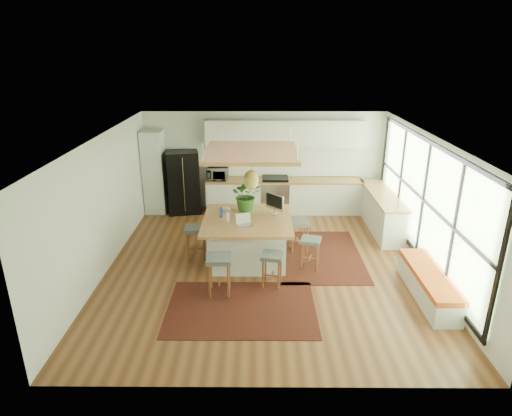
{
  "coord_description": "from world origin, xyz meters",
  "views": [
    {
      "loc": [
        -0.15,
        -8.22,
        4.34
      ],
      "look_at": [
        -0.2,
        0.5,
        1.1
      ],
      "focal_mm": 30.82,
      "sensor_mm": 36.0,
      "label": 1
    }
  ],
  "objects_px": {
    "island": "(247,239)",
    "monitor": "(275,203)",
    "stool_right_front": "(310,252)",
    "stool_near_right": "(272,269)",
    "stool_near_left": "(219,276)",
    "island_plant": "(247,198)",
    "laptop": "(245,220)",
    "stool_left_side": "(196,243)",
    "stool_right_back": "(299,236)",
    "fridge": "(183,180)",
    "microwave": "(218,173)"
  },
  "relations": [
    {
      "from": "island",
      "to": "stool_right_front",
      "type": "xyz_separation_m",
      "value": [
        1.3,
        -0.37,
        -0.11
      ]
    },
    {
      "from": "island",
      "to": "stool_near_right",
      "type": "xyz_separation_m",
      "value": [
        0.49,
        -1.11,
        -0.11
      ]
    },
    {
      "from": "microwave",
      "to": "stool_near_right",
      "type": "bearing_deg",
      "value": -68.43
    },
    {
      "from": "fridge",
      "to": "microwave",
      "type": "bearing_deg",
      "value": -9.09
    },
    {
      "from": "stool_near_left",
      "to": "microwave",
      "type": "height_order",
      "value": "microwave"
    },
    {
      "from": "island",
      "to": "island_plant",
      "type": "height_order",
      "value": "island_plant"
    },
    {
      "from": "laptop",
      "to": "island_plant",
      "type": "xyz_separation_m",
      "value": [
        0.02,
        0.85,
        0.16
      ]
    },
    {
      "from": "stool_right_back",
      "to": "laptop",
      "type": "relative_size",
      "value": 2.23
    },
    {
      "from": "island",
      "to": "stool_left_side",
      "type": "relative_size",
      "value": 2.49
    },
    {
      "from": "island",
      "to": "stool_right_back",
      "type": "xyz_separation_m",
      "value": [
        1.13,
        0.42,
        -0.11
      ]
    },
    {
      "from": "stool_near_left",
      "to": "fridge",
      "type": "bearing_deg",
      "value": 107.27
    },
    {
      "from": "stool_right_front",
      "to": "fridge",
      "type": "bearing_deg",
      "value": 133.86
    },
    {
      "from": "stool_right_front",
      "to": "island",
      "type": "bearing_deg",
      "value": 163.98
    },
    {
      "from": "stool_right_back",
      "to": "microwave",
      "type": "distance_m",
      "value": 3.26
    },
    {
      "from": "stool_near_left",
      "to": "stool_right_back",
      "type": "relative_size",
      "value": 1.03
    },
    {
      "from": "stool_right_front",
      "to": "stool_right_back",
      "type": "relative_size",
      "value": 0.89
    },
    {
      "from": "stool_near_right",
      "to": "stool_right_front",
      "type": "relative_size",
      "value": 1.02
    },
    {
      "from": "island",
      "to": "stool_left_side",
      "type": "xyz_separation_m",
      "value": [
        -1.1,
        0.01,
        -0.11
      ]
    },
    {
      "from": "fridge",
      "to": "island_plant",
      "type": "xyz_separation_m",
      "value": [
        1.78,
        -2.36,
        0.29
      ]
    },
    {
      "from": "stool_right_front",
      "to": "laptop",
      "type": "distance_m",
      "value": 1.51
    },
    {
      "from": "fridge",
      "to": "island",
      "type": "bearing_deg",
      "value": -68.83
    },
    {
      "from": "stool_right_front",
      "to": "stool_near_right",
      "type": "bearing_deg",
      "value": -137.8
    },
    {
      "from": "stool_near_left",
      "to": "island_plant",
      "type": "height_order",
      "value": "island_plant"
    },
    {
      "from": "fridge",
      "to": "stool_left_side",
      "type": "height_order",
      "value": "fridge"
    },
    {
      "from": "microwave",
      "to": "fridge",
      "type": "bearing_deg",
      "value": -175.23
    },
    {
      "from": "stool_right_back",
      "to": "monitor",
      "type": "distance_m",
      "value": 1.01
    },
    {
      "from": "stool_near_right",
      "to": "stool_right_back",
      "type": "xyz_separation_m",
      "value": [
        0.63,
        1.53,
        0.0
      ]
    },
    {
      "from": "laptop",
      "to": "stool_near_right",
      "type": "bearing_deg",
      "value": -73.17
    },
    {
      "from": "stool_right_front",
      "to": "microwave",
      "type": "height_order",
      "value": "microwave"
    },
    {
      "from": "stool_near_left",
      "to": "island_plant",
      "type": "bearing_deg",
      "value": 76.54
    },
    {
      "from": "stool_right_back",
      "to": "stool_left_side",
      "type": "height_order",
      "value": "stool_left_side"
    },
    {
      "from": "island",
      "to": "monitor",
      "type": "height_order",
      "value": "monitor"
    },
    {
      "from": "stool_right_back",
      "to": "stool_near_left",
      "type": "bearing_deg",
      "value": -131.47
    },
    {
      "from": "island",
      "to": "stool_near_right",
      "type": "relative_size",
      "value": 2.78
    },
    {
      "from": "stool_right_back",
      "to": "stool_left_side",
      "type": "bearing_deg",
      "value": -169.57
    },
    {
      "from": "stool_right_front",
      "to": "laptop",
      "type": "relative_size",
      "value": 1.98
    },
    {
      "from": "microwave",
      "to": "island_plant",
      "type": "bearing_deg",
      "value": -67.84
    },
    {
      "from": "island",
      "to": "stool_right_front",
      "type": "bearing_deg",
      "value": -16.02
    },
    {
      "from": "monitor",
      "to": "stool_near_right",
      "type": "bearing_deg",
      "value": -48.28
    },
    {
      "from": "stool_left_side",
      "to": "fridge",
      "type": "bearing_deg",
      "value": 103.89
    },
    {
      "from": "stool_left_side",
      "to": "microwave",
      "type": "relative_size",
      "value": 1.34
    },
    {
      "from": "laptop",
      "to": "microwave",
      "type": "xyz_separation_m",
      "value": [
        -0.83,
        3.24,
        0.06
      ]
    },
    {
      "from": "stool_right_front",
      "to": "microwave",
      "type": "xyz_separation_m",
      "value": [
        -2.17,
        3.27,
        0.76
      ]
    },
    {
      "from": "laptop",
      "to": "stool_right_front",
      "type": "bearing_deg",
      "value": -19.55
    },
    {
      "from": "island",
      "to": "monitor",
      "type": "distance_m",
      "value": 0.97
    },
    {
      "from": "island",
      "to": "island_plant",
      "type": "xyz_separation_m",
      "value": [
        -0.03,
        0.5,
        0.75
      ]
    },
    {
      "from": "fridge",
      "to": "island_plant",
      "type": "relative_size",
      "value": 2.37
    },
    {
      "from": "stool_near_left",
      "to": "microwave",
      "type": "xyz_separation_m",
      "value": [
        -0.39,
        4.29,
        0.76
      ]
    },
    {
      "from": "stool_near_left",
      "to": "island_plant",
      "type": "distance_m",
      "value": 2.13
    },
    {
      "from": "stool_near_right",
      "to": "monitor",
      "type": "xyz_separation_m",
      "value": [
        0.08,
        1.38,
        0.83
      ]
    }
  ]
}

